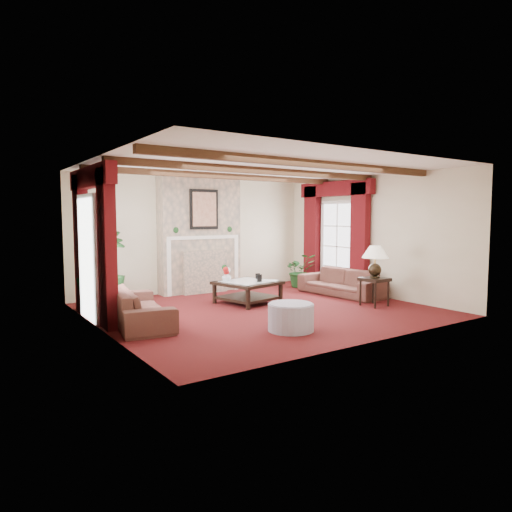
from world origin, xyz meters
TOP-DOWN VIEW (x-y plane):
  - floor at (0.00, 0.00)m, footprint 6.00×6.00m
  - ceiling at (0.00, 0.00)m, footprint 6.00×6.00m
  - back_wall at (0.00, 2.75)m, footprint 6.00×0.02m
  - left_wall at (-3.00, 0.00)m, footprint 0.02×5.50m
  - right_wall at (3.00, 0.00)m, footprint 0.02×5.50m
  - ceiling_beams at (0.00, 0.00)m, footprint 6.00×3.00m
  - fireplace at (0.00, 2.55)m, footprint 2.00×0.52m
  - french_door_left at (-2.97, 1.00)m, footprint 0.10×1.10m
  - french_door_right at (2.97, 1.00)m, footprint 0.10×1.10m
  - curtains_left at (-2.86, 1.00)m, footprint 0.20×2.40m
  - curtains_right at (2.86, 1.00)m, footprint 0.20×2.40m
  - sofa_left at (-2.35, 0.17)m, footprint 2.23×1.27m
  - sofa_right at (2.42, 0.32)m, footprint 2.11×0.87m
  - potted_palm at (-2.56, 1.68)m, footprint 0.91×1.61m
  - small_plant at (2.40, 1.75)m, footprint 1.21×1.25m
  - coffee_table at (0.14, 0.71)m, footprint 1.32×1.32m
  - side_table at (2.08, -0.96)m, footprint 0.58×0.58m
  - ottoman at (-0.54, -1.58)m, footprint 0.72×0.72m
  - table_lamp at (2.08, -0.96)m, footprint 0.52×0.52m
  - flower_vase at (-0.21, 0.96)m, footprint 0.20×0.21m
  - book at (0.43, 0.39)m, footprint 0.25×0.23m
  - photo_frame_a at (0.26, 0.45)m, footprint 0.12×0.04m
  - photo_frame_b at (0.49, 0.85)m, footprint 0.10×0.03m

SIDE VIEW (x-z plane):
  - floor at x=0.00m, z-range 0.00..0.00m
  - ottoman at x=-0.54m, z-range 0.00..0.42m
  - coffee_table at x=0.14m, z-range 0.00..0.45m
  - side_table at x=2.08m, z-range 0.00..0.57m
  - small_plant at x=2.40m, z-range 0.00..0.66m
  - sofa_right at x=2.42m, z-range 0.00..0.79m
  - sofa_left at x=-2.35m, z-range 0.00..0.80m
  - potted_palm at x=-2.56m, z-range 0.00..0.89m
  - photo_frame_b at x=0.49m, z-range 0.45..0.58m
  - photo_frame_a at x=0.26m, z-range 0.45..0.61m
  - flower_vase at x=-0.21m, z-range 0.45..0.65m
  - book at x=0.43m, z-range 0.45..0.77m
  - table_lamp at x=2.08m, z-range 0.57..1.23m
  - back_wall at x=0.00m, z-range 0.00..2.70m
  - left_wall at x=-3.00m, z-range 0.00..2.70m
  - right_wall at x=3.00m, z-range 0.00..2.70m
  - french_door_left at x=-2.97m, z-range 1.05..3.21m
  - french_door_right at x=2.97m, z-range 1.05..3.21m
  - curtains_left at x=-2.86m, z-range 1.28..3.83m
  - curtains_right at x=2.86m, z-range 1.28..3.83m
  - ceiling_beams at x=0.00m, z-range 2.58..2.70m
  - ceiling at x=0.00m, z-range 2.70..2.70m
  - fireplace at x=0.00m, z-range 1.35..4.05m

